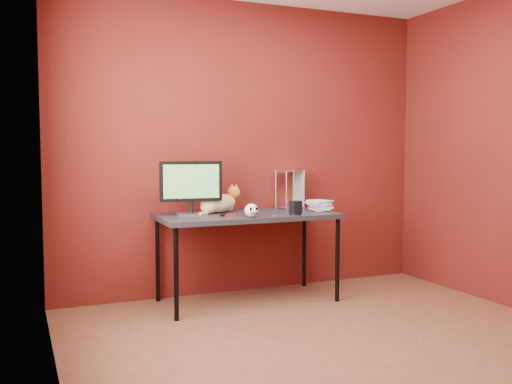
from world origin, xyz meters
name	(u,v)px	position (x,y,z in m)	size (l,w,h in m)	color
room	(353,124)	(0.00, 0.00, 1.45)	(3.52, 3.52, 2.61)	brown
desk	(247,219)	(-0.15, 1.37, 0.70)	(1.50, 0.70, 0.75)	black
monitor	(191,185)	(-0.62, 1.43, 1.00)	(0.51, 0.19, 0.44)	#B9B8BE
cat	(219,203)	(-0.35, 1.53, 0.83)	(0.45, 0.34, 0.24)	#C47529
skull_mug	(251,210)	(-0.22, 1.11, 0.81)	(0.11, 0.11, 0.11)	white
speaker	(296,208)	(0.18, 1.13, 0.80)	(0.10, 0.10, 0.12)	black
book_stack	(312,152)	(0.46, 1.36, 1.26)	(0.19, 0.23, 1.03)	beige
wire_rack	(290,189)	(0.38, 1.64, 0.92)	(0.23, 0.20, 0.35)	#B9B8BE
pocket_knife	(230,216)	(-0.36, 1.22, 0.76)	(0.09, 0.02, 0.02)	maroon
black_gadget	(223,215)	(-0.41, 1.26, 0.76)	(0.05, 0.03, 0.02)	black
washer	(274,216)	(-0.02, 1.13, 0.75)	(0.04, 0.04, 0.00)	#B9B8BE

